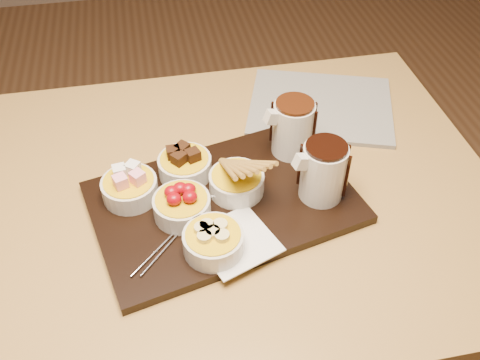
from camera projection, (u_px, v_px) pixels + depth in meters
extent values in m
cube|color=#A17A3B|center=(181.00, 201.00, 1.01)|extent=(1.20, 0.80, 0.04)
cylinder|color=#A17A3B|center=(359.00, 182.00, 1.59)|extent=(0.06, 0.06, 0.71)
cube|color=black|center=(224.00, 202.00, 0.97)|extent=(0.52, 0.40, 0.02)
cube|color=white|center=(236.00, 241.00, 0.89)|extent=(0.16, 0.16, 0.00)
cylinder|color=beige|center=(130.00, 189.00, 0.96)|extent=(0.10, 0.10, 0.04)
cylinder|color=beige|center=(185.00, 167.00, 1.00)|extent=(0.10, 0.10, 0.04)
cylinder|color=beige|center=(182.00, 207.00, 0.92)|extent=(0.10, 0.10, 0.04)
cylinder|color=beige|center=(237.00, 183.00, 0.97)|extent=(0.10, 0.10, 0.04)
cylinder|color=beige|center=(213.00, 242.00, 0.87)|extent=(0.10, 0.10, 0.04)
cylinder|color=silver|center=(323.00, 172.00, 0.93)|extent=(0.09, 0.09, 0.11)
cylinder|color=silver|center=(293.00, 128.00, 1.02)|extent=(0.09, 0.09, 0.11)
cube|color=beige|center=(321.00, 106.00, 1.19)|extent=(0.37, 0.34, 0.01)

